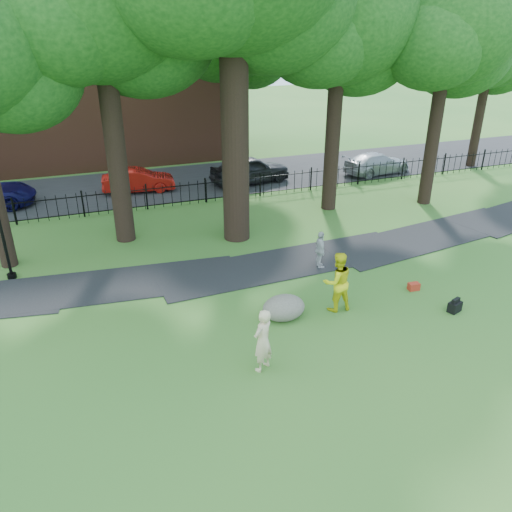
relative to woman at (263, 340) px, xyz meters
name	(u,v)px	position (x,y,z in m)	size (l,w,h in m)	color
ground	(308,319)	(2.24, 1.80, -0.90)	(120.00, 120.00, 0.00)	#2A6021
footpath	(287,263)	(3.24, 5.70, -0.90)	(36.00, 2.60, 0.03)	black
street	(188,181)	(2.24, 17.80, -0.90)	(80.00, 7.00, 0.02)	black
iron_fence	(206,191)	(2.24, 13.80, -0.30)	(44.00, 0.04, 1.20)	black
brick_building	(93,64)	(-1.76, 25.80, 5.10)	(18.00, 8.00, 12.00)	brown
tree_row	(235,30)	(2.75, 10.20, 7.25)	(26.82, 7.96, 12.42)	black
woman	(263,340)	(0.00, 0.00, 0.00)	(0.66, 0.43, 1.80)	#D1B78F
man	(337,282)	(3.32, 2.03, 0.09)	(0.97, 0.75, 1.99)	#D2CD11
pedestrian	(320,250)	(4.23, 4.93, -0.17)	(0.85, 0.36, 1.46)	#AFAFB4
boulder	(284,306)	(1.55, 2.17, -0.50)	(1.37, 1.03, 0.80)	#5C594D
lamppost	(3,238)	(-6.62, 8.09, 0.68)	(0.32, 0.32, 3.22)	black
backpack	(455,307)	(6.82, 0.56, -0.73)	(0.45, 0.28, 0.34)	black
red_bag	(414,286)	(6.49, 2.21, -0.77)	(0.38, 0.24, 0.26)	#A02717
red_sedan	(138,180)	(-0.71, 16.86, -0.27)	(1.34, 3.85, 1.27)	#9C120C
grey_car	(250,169)	(5.57, 16.28, -0.11)	(1.86, 4.62, 1.57)	black
silver_car	(377,163)	(13.52, 15.40, -0.27)	(1.77, 4.36, 1.26)	#A0A3A9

